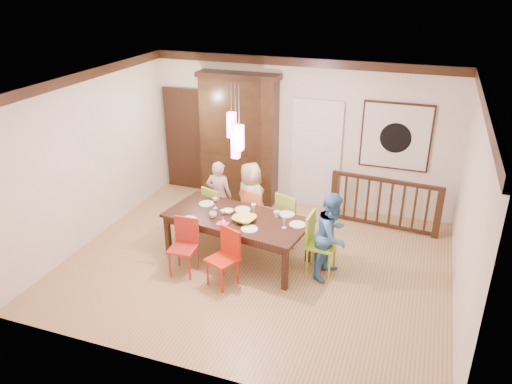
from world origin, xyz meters
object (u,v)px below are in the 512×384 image
(chair_end_right, at_px, (322,240))
(person_far_mid, at_px, (251,199))
(balustrade, at_px, (385,203))
(person_far_left, at_px, (219,196))
(dining_table, at_px, (237,221))
(person_end_right, at_px, (332,235))
(chair_far_left, at_px, (218,206))
(china_hutch, at_px, (239,138))

(chair_end_right, relative_size, person_far_mid, 0.72)
(balustrade, bearing_deg, person_far_left, -154.90)
(person_far_left, bearing_deg, chair_end_right, 157.04)
(dining_table, bearing_deg, person_end_right, 9.63)
(person_far_mid, bearing_deg, person_far_left, 27.81)
(chair_far_left, xyz_separation_m, person_end_right, (2.20, -0.70, 0.18))
(chair_far_left, xyz_separation_m, china_hutch, (-0.17, 1.51, 0.78))
(person_end_right, bearing_deg, chair_far_left, 86.48)
(dining_table, xyz_separation_m, chair_far_left, (-0.65, 0.72, -0.16))
(chair_far_left, height_order, person_end_right, person_end_right)
(dining_table, relative_size, chair_end_right, 2.52)
(person_far_left, bearing_deg, chair_far_left, 101.09)
(chair_end_right, xyz_separation_m, person_far_mid, (-1.46, 0.79, 0.12))
(dining_table, height_order, balustrade, balustrade)
(dining_table, bearing_deg, china_hutch, 119.14)
(chair_far_left, relative_size, china_hutch, 0.35)
(chair_end_right, height_order, person_end_right, person_end_right)
(balustrade, distance_m, person_far_left, 3.01)
(person_far_mid, bearing_deg, china_hutch, -34.46)
(balustrade, distance_m, person_end_right, 1.97)
(dining_table, xyz_separation_m, person_far_mid, (-0.08, 0.86, 0.00))
(person_far_mid, bearing_deg, dining_table, 122.37)
(person_far_left, distance_m, person_end_right, 2.38)
(china_hutch, relative_size, person_far_mid, 1.92)
(chair_far_left, bearing_deg, person_end_right, -177.86)
(china_hutch, bearing_deg, chair_end_right, -44.51)
(chair_end_right, relative_size, balustrade, 0.48)
(chair_end_right, xyz_separation_m, china_hutch, (-2.21, 2.17, 0.74))
(balustrade, xyz_separation_m, person_end_right, (-0.59, -1.87, 0.19))
(chair_far_left, distance_m, person_far_mid, 0.61)
(person_end_right, bearing_deg, balustrade, -3.42)
(dining_table, relative_size, person_far_left, 1.86)
(dining_table, xyz_separation_m, person_far_left, (-0.68, 0.85, -0.02))
(chair_far_left, relative_size, person_end_right, 0.65)
(chair_far_left, xyz_separation_m, balustrade, (2.79, 1.17, -0.01))
(chair_far_left, height_order, person_far_mid, person_far_mid)
(balustrade, bearing_deg, person_far_mid, -150.15)
(balustrade, xyz_separation_m, person_far_mid, (-2.21, -1.03, 0.18))
(chair_far_left, relative_size, person_far_mid, 0.66)
(person_far_left, xyz_separation_m, person_far_mid, (0.60, 0.01, 0.02))
(china_hutch, bearing_deg, person_end_right, -43.09)
(person_far_mid, xyz_separation_m, person_end_right, (1.62, -0.84, 0.02))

